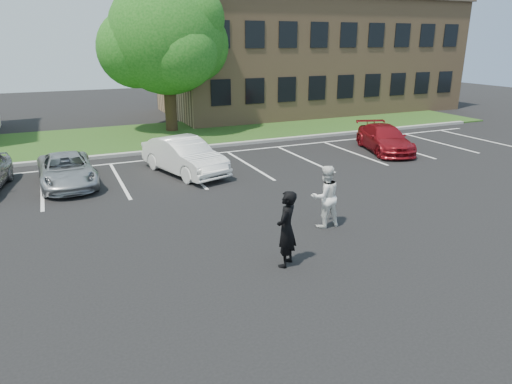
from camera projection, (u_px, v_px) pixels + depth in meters
ground_plane at (271, 247)px, 12.25m from camera, size 90.00×90.00×0.00m
curb at (165, 150)px, 22.60m from camera, size 40.00×0.30×0.15m
grass_strip at (149, 136)px, 26.08m from camera, size 44.00×8.00×0.08m
stall_lines at (212, 163)px, 20.53m from camera, size 34.00×5.36×0.01m
office_building at (310, 55)px, 35.40m from camera, size 22.40×10.40×8.30m
tree at (168, 39)px, 26.14m from camera, size 7.80×7.20×8.80m
man_black_suit at (286, 229)px, 10.97m from camera, size 0.83×0.81×1.92m
man_white_shirt at (325, 197)px, 13.33m from camera, size 0.92×0.72×1.86m
car_silver_minivan at (67, 170)px, 17.30m from camera, size 2.10×4.29×1.17m
car_white_sedan at (184, 156)px, 18.77m from camera, size 2.80×4.75×1.48m
car_red_compact at (385, 139)px, 22.57m from camera, size 2.99×4.72×1.27m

